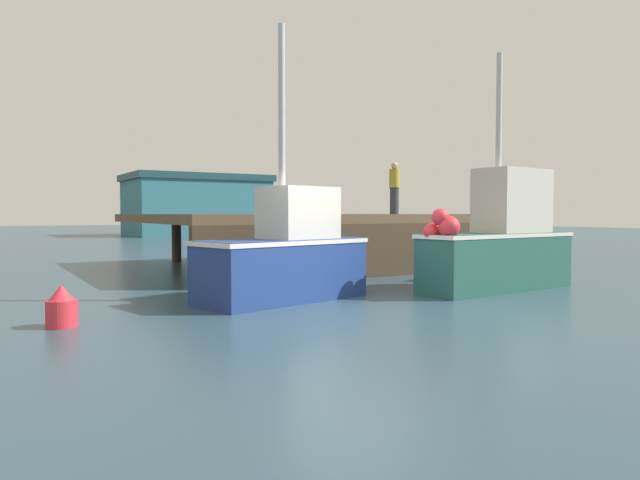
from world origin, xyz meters
The scene contains 8 objects.
ground centered at (0.00, 0.00, -0.05)m, with size 120.00×160.00×0.10m.
pier centered at (3.41, 7.25, 1.39)m, with size 10.15×8.01×1.66m.
fishing_boat_near_left centered at (-0.57, 1.55, 0.86)m, with size 3.64×2.12×5.27m.
fishing_boat_near_right centered at (4.12, 0.41, 1.05)m, with size 4.12×1.39×5.12m.
rowboat centered at (4.60, 2.40, 0.20)m, with size 1.72×1.07×0.45m.
dockworker centered at (5.93, 6.38, 2.50)m, with size 0.34×0.34×1.67m.
warehouse centered at (9.33, 35.64, 2.37)m, with size 10.57×7.18×4.70m.
mooring_buoy_foreground centered at (-4.64, 0.87, 0.28)m, with size 0.45×0.45×0.63m.
Camera 1 is at (-5.71, -8.30, 1.67)m, focal length 32.26 mm.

